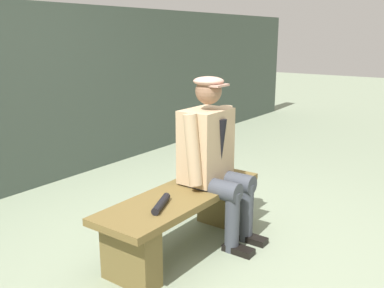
{
  "coord_description": "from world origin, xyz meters",
  "views": [
    {
      "loc": [
        2.38,
        1.82,
        1.6
      ],
      "look_at": [
        -0.12,
        0.0,
        0.81
      ],
      "focal_mm": 40.22,
      "sensor_mm": 36.0,
      "label": 1
    }
  ],
  "objects": [
    {
      "name": "bench",
      "position": [
        0.0,
        0.0,
        0.29
      ],
      "size": [
        1.48,
        0.48,
        0.46
      ],
      "color": "brown",
      "rests_on": "ground"
    },
    {
      "name": "ground_plane",
      "position": [
        0.0,
        0.0,
        0.0
      ],
      "size": [
        30.0,
        30.0,
        0.0
      ],
      "primitive_type": "plane",
      "color": "gray"
    },
    {
      "name": "rolled_magazine",
      "position": [
        0.3,
        0.05,
        0.48
      ],
      "size": [
        0.29,
        0.17,
        0.05
      ],
      "primitive_type": "cylinder",
      "rotation": [
        0.0,
        1.57,
        0.42
      ],
      "color": "black",
      "rests_on": "bench"
    },
    {
      "name": "seated_man",
      "position": [
        -0.31,
        0.07,
        0.7
      ],
      "size": [
        0.56,
        0.64,
        1.29
      ],
      "color": "tan",
      "rests_on": "ground"
    },
    {
      "name": "stadium_wall",
      "position": [
        0.0,
        -2.21,
        0.96
      ],
      "size": [
        12.0,
        0.24,
        1.93
      ],
      "primitive_type": "cube",
      "color": "#435148",
      "rests_on": "ground"
    }
  ]
}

